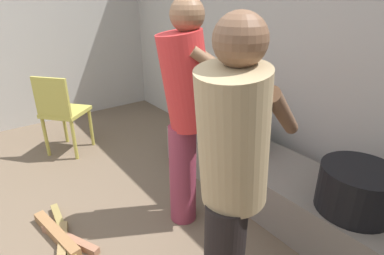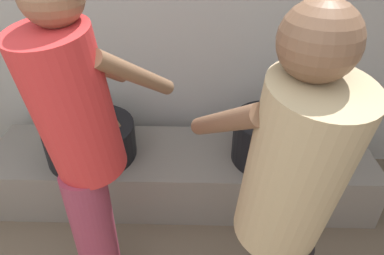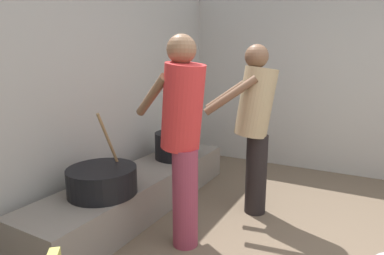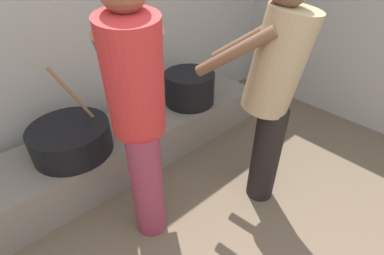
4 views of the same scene
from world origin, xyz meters
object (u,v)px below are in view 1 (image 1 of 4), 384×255
object	(u,v)px
cook_in_red_shirt	(187,106)
cook_in_tan_shirt	(232,174)
chair_olive	(62,111)
cooking_pot_main	(232,133)
cooking_pot_secondary	(357,189)

from	to	relation	value
cook_in_red_shirt	cook_in_tan_shirt	xyz separation A→B (m)	(0.78, -0.32, -0.02)
chair_olive	cook_in_tan_shirt	bearing A→B (deg)	2.79
cook_in_red_shirt	chair_olive	world-z (taller)	cook_in_red_shirt
cooking_pot_main	chair_olive	world-z (taller)	cooking_pot_main
cooking_pot_main	cooking_pot_secondary	xyz separation A→B (m)	(1.13, -0.01, 0.04)
cooking_pot_main	chair_olive	xyz separation A→B (m)	(-1.45, -1.08, 0.02)
cooking_pot_main	cook_in_red_shirt	size ratio (longest dim) A/B	0.41
cook_in_tan_shirt	cooking_pot_main	bearing A→B (deg)	135.73
cooking_pot_secondary	cook_in_red_shirt	xyz separation A→B (m)	(-0.93, -0.64, 0.42)
cook_in_tan_shirt	chair_olive	distance (m)	2.48
cook_in_red_shirt	chair_olive	size ratio (longest dim) A/B	1.85
cooking_pot_main	cook_in_tan_shirt	size ratio (longest dim) A/B	0.42
cook_in_red_shirt	cook_in_tan_shirt	bearing A→B (deg)	-22.04
cooking_pot_secondary	chair_olive	bearing A→B (deg)	-157.50
cooking_pot_main	cooking_pot_secondary	size ratio (longest dim) A/B	1.44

